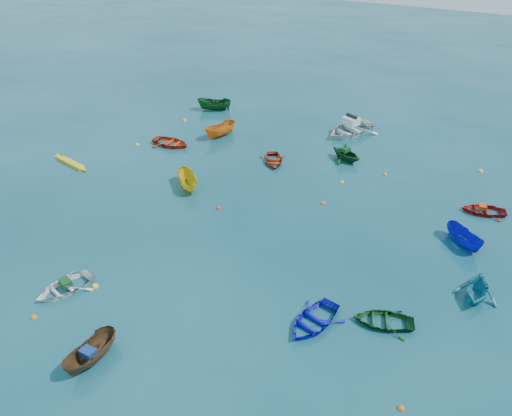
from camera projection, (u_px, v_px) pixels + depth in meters
The scene contains 30 objects.
ground at pixel (214, 255), 28.38m from camera, with size 160.00×160.00×0.00m, color #093844.
dinghy_white_near at pixel (65, 290), 25.85m from camera, with size 2.17×3.03×0.63m, color white.
sampan_brown_mid at pixel (93, 361), 21.93m from camera, with size 1.09×2.90×1.12m, color #54381E.
dinghy_blue_se at pixel (313, 324), 23.83m from camera, with size 2.30×3.21×0.67m, color #0F12BF.
sampan_yellow_mid at pixel (189, 188), 34.86m from camera, with size 1.17×3.11×1.20m, color gold.
dinghy_green_e at pixel (382, 323), 23.87m from camera, with size 2.06×2.88×0.60m, color #104617.
dinghy_cyan_se at pixel (475, 297), 25.45m from camera, with size 2.28×2.64×1.39m, color teal.
dinghy_red_nw at pixel (171, 145), 40.76m from camera, with size 2.34×3.26×0.68m, color red.
sampan_orange_n at pixel (221, 136), 42.26m from camera, with size 1.22×3.24×1.25m, color orange.
dinghy_green_n at pixel (345, 160), 38.47m from camera, with size 2.32×2.70×1.42m, color #0F411A.
dinghy_red_ne at pixel (482, 213), 32.16m from camera, with size 1.98×2.76×0.57m, color #A90F0E.
sampan_blue_far at pixel (462, 244), 29.23m from camera, with size 1.06×2.81×1.09m, color #0F12C2.
dinghy_red_far at pixel (273, 162), 38.15m from camera, with size 1.99×2.78×0.58m, color #A2290D.
sampan_green_far at pixel (214, 110), 47.38m from camera, with size 1.21×3.20×1.24m, color #114918.
kayak_yellow at pixel (72, 165), 37.82m from camera, with size 0.50×3.47×0.34m, color yellow, non-canonical shape.
motorboat_white at pixel (350, 133), 42.76m from camera, with size 3.49×4.88×1.61m, color silver.
tarp_green_a at pixel (65, 282), 25.66m from camera, with size 0.65×0.49×0.31m, color #12481B.
tarp_blue_a at pixel (88, 352), 21.44m from camera, with size 0.62×0.47×0.30m, color navy.
tarp_green_b at pixel (345, 150), 38.07m from camera, with size 0.67×0.51×0.33m, color #124820.
tarp_orange_b at pixel (482, 207), 31.95m from camera, with size 0.59×0.45×0.29m, color #C63C14.
buoy_or_a at pixel (34, 318), 24.17m from camera, with size 0.33×0.33×0.33m, color orange.
buoy_ye_a at pixel (95, 287), 26.08m from camera, with size 0.37×0.37×0.37m, color yellow.
buoy_or_b at pixel (401, 409), 19.90m from camera, with size 0.30×0.30×0.30m, color orange.
buoy_ye_b at pixel (137, 145), 40.80m from camera, with size 0.35×0.35×0.35m, color yellow.
buoy_or_c at pixel (219, 209), 32.56m from camera, with size 0.33×0.33×0.33m, color #D0420B.
buoy_ye_c at pixel (342, 182), 35.51m from camera, with size 0.31×0.31×0.31m, color yellow.
buoy_or_d at pixel (323, 204), 33.09m from camera, with size 0.35×0.35×0.35m, color orange.
buoy_ye_d at pixel (185, 121), 45.13m from camera, with size 0.39×0.39×0.39m, color gold.
buoy_or_e at pixel (385, 175), 36.48m from camera, with size 0.30×0.30×0.30m, color orange.
buoy_ye_e at pixel (480, 172), 36.90m from camera, with size 0.38×0.38×0.38m, color yellow.
Camera 1 is at (12.94, -18.64, 17.41)m, focal length 35.00 mm.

